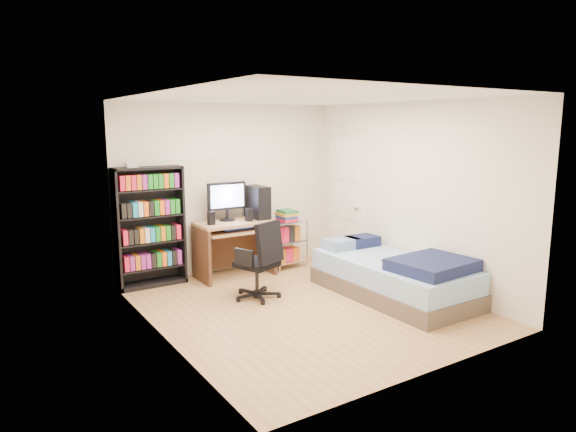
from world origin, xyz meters
TOP-DOWN VIEW (x-y plane):
  - room at (0.00, 0.00)m, footprint 3.58×4.08m
  - media_shelf at (-1.28, 1.84)m, footprint 0.92×0.31m
  - computer_desk at (-0.01, 1.67)m, footprint 1.09×0.63m
  - office_chair at (-0.30, 0.56)m, footprint 0.78×0.78m
  - wire_cart at (0.78, 1.63)m, footprint 0.60×0.45m
  - bed at (1.19, -0.31)m, footprint 1.08×2.16m
  - door at (1.72, 1.35)m, footprint 0.12×0.80m

SIDE VIEW (x-z plane):
  - bed at x=1.19m, z-range -0.04..0.58m
  - office_chair at x=-0.30m, z-range -0.18..0.83m
  - wire_cart at x=0.78m, z-range 0.14..1.05m
  - computer_desk at x=-0.01m, z-range 0.05..1.43m
  - media_shelf at x=-1.28m, z-range -0.01..1.69m
  - door at x=1.72m, z-range 0.00..2.00m
  - room at x=0.00m, z-range -0.04..2.54m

